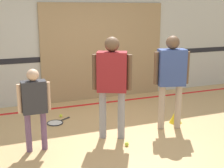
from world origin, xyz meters
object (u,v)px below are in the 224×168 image
tennis_ball_by_spare_racket (61,116)px  racket_spare_on_floor (56,123)px  tennis_ball_near_instructor (127,144)px  training_cone (176,116)px  person_instructor (112,77)px  person_student_left (34,101)px  person_student_right (171,72)px

tennis_ball_by_spare_racket → racket_spare_on_floor: bearing=-119.9°
tennis_ball_near_instructor → training_cone: bearing=24.8°
person_instructor → tennis_ball_near_instructor: 1.10m
person_student_left → person_instructor: bearing=1.7°
person_student_right → tennis_ball_near_instructor: person_student_right is taller
racket_spare_on_floor → tennis_ball_near_instructor: (0.85, -1.43, 0.02)m
racket_spare_on_floor → tennis_ball_near_instructor: tennis_ball_near_instructor is taller
person_instructor → tennis_ball_by_spare_racket: 1.77m
person_instructor → person_student_right: (1.14, 0.03, -0.01)m
tennis_ball_by_spare_racket → training_cone: size_ratio=0.25×
racket_spare_on_floor → training_cone: training_cone is taller
person_student_left → training_cone: person_student_left is taller
tennis_ball_near_instructor → tennis_ball_by_spare_racket: size_ratio=1.00×
person_instructor → tennis_ball_by_spare_racket: bearing=139.7°
person_instructor → tennis_ball_near_instructor: size_ratio=25.85×
person_student_left → tennis_ball_by_spare_racket: 1.68m
person_student_right → tennis_ball_near_instructor: size_ratio=25.54×
person_student_right → racket_spare_on_floor: 2.38m
tennis_ball_by_spare_racket → training_cone: training_cone is taller
racket_spare_on_floor → person_student_right: bearing=-60.4°
person_instructor → person_student_right: bearing=27.0°
racket_spare_on_floor → tennis_ball_by_spare_racket: size_ratio=8.43×
person_instructor → training_cone: 1.68m
tennis_ball_near_instructor → tennis_ball_by_spare_racket: (-0.68, 1.72, 0.00)m
tennis_ball_near_instructor → training_cone: size_ratio=0.25×
tennis_ball_by_spare_racket → person_student_right: bearing=-36.8°
person_instructor → person_student_right: person_instructor is taller
person_instructor → person_student_left: 1.28m
racket_spare_on_floor → tennis_ball_near_instructor: bearing=-91.8°
person_instructor → person_student_right: size_ratio=1.01×
tennis_ball_by_spare_racket → training_cone: 2.27m
person_instructor → tennis_ball_near_instructor: bearing=-50.9°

